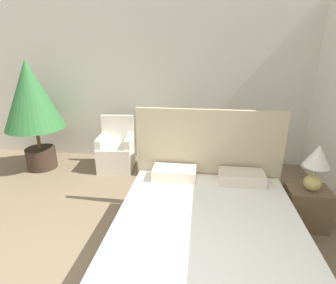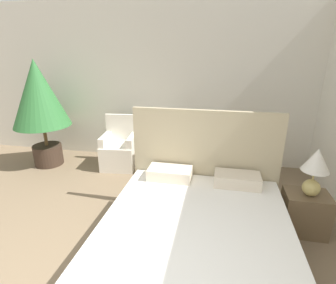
% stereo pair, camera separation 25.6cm
% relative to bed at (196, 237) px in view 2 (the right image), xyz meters
% --- Properties ---
extents(wall_back, '(10.00, 0.06, 2.90)m').
position_rel_bed_xyz_m(wall_back, '(-0.89, 2.65, 1.14)').
color(wall_back, silver).
rests_on(wall_back, ground_plane).
extents(bed, '(1.81, 2.03, 1.38)m').
position_rel_bed_xyz_m(bed, '(0.00, 0.00, 0.00)').
color(bed, brown).
rests_on(bed, ground_plane).
extents(armchair_near_window_left, '(0.65, 0.65, 0.93)m').
position_rel_bed_xyz_m(armchair_near_window_left, '(-1.60, 2.06, -0.02)').
color(armchair_near_window_left, silver).
rests_on(armchair_near_window_left, ground_plane).
extents(armchair_near_window_right, '(0.65, 0.65, 0.93)m').
position_rel_bed_xyz_m(armchair_near_window_right, '(-0.73, 2.06, -0.02)').
color(armchair_near_window_right, silver).
rests_on(armchair_near_window_right, ground_plane).
extents(potted_palm, '(0.98, 0.98, 1.91)m').
position_rel_bed_xyz_m(potted_palm, '(-2.96, 1.90, 0.93)').
color(potted_palm, '#38281E').
rests_on(potted_palm, ground_plane).
extents(nightstand, '(0.49, 0.37, 0.50)m').
position_rel_bed_xyz_m(nightstand, '(1.20, 0.75, -0.06)').
color(nightstand, brown).
rests_on(nightstand, ground_plane).
extents(table_lamp, '(0.29, 0.29, 0.56)m').
position_rel_bed_xyz_m(table_lamp, '(1.21, 0.73, 0.54)').
color(table_lamp, tan).
rests_on(table_lamp, nightstand).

